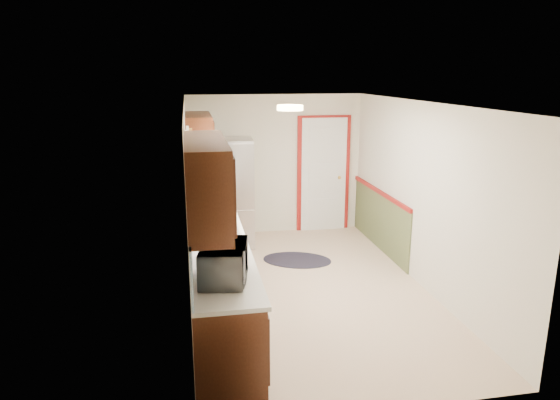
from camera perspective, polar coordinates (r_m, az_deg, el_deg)
name	(u,v)px	position (r m, az deg, el deg)	size (l,w,h in m)	color
room_shell	(310,200)	(6.26, 3.43, -0.01)	(3.20, 5.20, 2.52)	#CEB091
kitchen_run	(213,243)	(5.93, -7.67, -4.90)	(0.63, 4.00, 2.20)	#38180C
back_wall_trim	(335,184)	(8.66, 6.32, 1.87)	(1.12, 2.30, 2.08)	maroon
ceiling_fixture	(290,108)	(5.82, 1.16, 10.50)	(0.30, 0.30, 0.06)	#FFD88C
microwave	(224,259)	(4.50, -6.43, -6.70)	(0.59, 0.33, 0.40)	white
refrigerator	(230,193)	(8.08, -5.68, 0.85)	(0.76, 0.75, 1.75)	#B7B7BC
rug	(297,260)	(7.59, 1.96, -6.86)	(1.03, 0.67, 0.01)	black
cooktop	(210,197)	(7.51, -8.03, 0.35)	(0.53, 0.64, 0.02)	black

